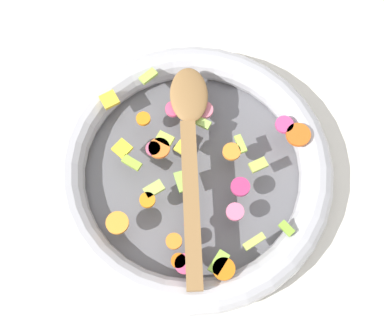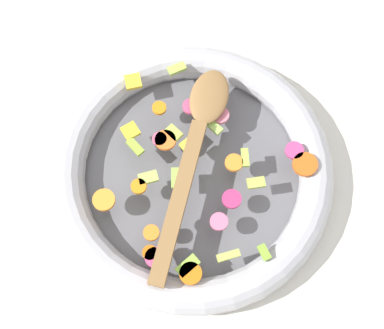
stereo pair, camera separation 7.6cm
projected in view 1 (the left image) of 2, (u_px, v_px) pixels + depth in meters
ground_plane at (192, 176)px, 0.81m from camera, size 4.00×4.00×0.00m
skillet at (192, 171)px, 0.79m from camera, size 0.41×0.41×0.05m
chopped_vegetables at (196, 174)px, 0.75m from camera, size 0.32×0.32×0.01m
wooden_spoon at (191, 147)px, 0.75m from camera, size 0.06×0.33×0.01m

